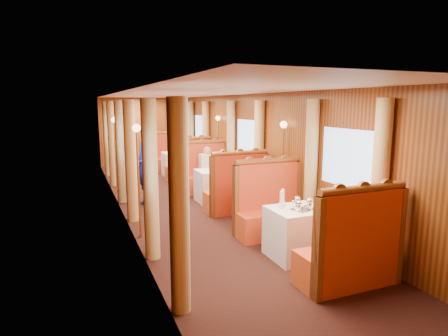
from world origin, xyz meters
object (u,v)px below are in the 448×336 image
banquette_mid_fwd (237,193)px  banquette_far_fwd (189,167)px  banquette_near_aft (271,211)px  passenger (208,165)px  steward (147,166)px  fruit_plate (326,206)px  banquette_near_fwd (350,254)px  banquette_mid_aft (205,176)px  table_near (304,232)px  teapot_left (298,207)px  rose_vase_mid (218,162)px  table_mid (219,185)px  banquette_far_aft (172,158)px  rose_vase_far (180,147)px  table_far (180,164)px  teapot_back (297,203)px  tea_tray (304,209)px  teapot_right (309,205)px

banquette_mid_fwd → banquette_far_fwd: same height
banquette_near_aft → passenger: size_ratio=1.76×
banquette_mid_fwd → steward: steward is taller
fruit_plate → banquette_near_fwd: bearing=-108.4°
banquette_mid_aft → passenger: bearing=-90.0°
banquette_mid_aft → banquette_far_fwd: size_ratio=1.00×
table_near → teapot_left: teapot_left is taller
banquette_mid_aft → rose_vase_mid: (-0.03, -0.99, 0.50)m
banquette_mid_fwd → rose_vase_mid: bearing=91.6°
banquette_mid_aft → banquette_far_fwd: bearing=90.0°
table_mid → fruit_plate: (0.31, -3.58, 0.39)m
banquette_mid_fwd → banquette_far_fwd: size_ratio=1.00×
banquette_far_aft → teapot_left: size_ratio=8.58×
banquette_mid_aft → rose_vase_mid: size_ratio=3.72×
banquette_far_aft → rose_vase_far: (0.01, -1.04, 0.50)m
table_near → table_far: (0.00, 7.00, 0.00)m
table_near → teapot_back: size_ratio=6.75×
banquette_mid_aft → teapot_back: bearing=-91.1°
table_far → tea_tray: tea_tray is taller
table_mid → banquette_mid_fwd: 1.02m
banquette_mid_aft → banquette_far_aft: size_ratio=1.00×
banquette_near_aft → teapot_right: size_ratio=8.00×
rose_vase_far → rose_vase_mid: bearing=-90.7°
teapot_left → table_near: bearing=47.9°
banquette_mid_fwd → fruit_plate: banquette_mid_fwd is taller
table_mid → rose_vase_mid: (-0.03, 0.03, 0.55)m
banquette_near_aft → steward: (-1.64, 2.75, 0.48)m
banquette_near_fwd → banquette_mid_aft: bearing=90.0°
table_mid → teapot_right: teapot_right is taller
passenger → banquette_far_fwd: bearing=90.0°
banquette_near_aft → rose_vase_mid: 2.56m
table_far → rose_vase_mid: size_ratio=2.92×
banquette_mid_fwd → passenger: 1.84m
banquette_mid_fwd → banquette_far_aft: bearing=90.0°
table_near → fruit_plate: bearing=-15.1°
banquette_near_fwd → rose_vase_mid: (-0.03, 4.54, 0.50)m
table_near → banquette_mid_aft: 4.51m
teapot_back → rose_vase_far: size_ratio=0.43×
banquette_mid_aft → rose_vase_far: 2.51m
banquette_far_fwd → rose_vase_far: size_ratio=3.72×
banquette_near_aft → fruit_plate: (0.31, -1.10, 0.35)m
banquette_far_aft → passenger: (-0.00, -3.72, 0.32)m
banquette_near_fwd → teapot_right: (-0.01, 0.90, 0.39)m
teapot_right → teapot_back: size_ratio=1.08×
banquette_mid_fwd → banquette_far_aft: size_ratio=1.00×
tea_tray → banquette_near_fwd: bearing=-84.8°
table_near → table_far: size_ratio=1.00×
banquette_near_fwd → banquette_mid_aft: same height
banquette_near_fwd → fruit_plate: 1.04m
banquette_mid_aft → steward: size_ratio=0.74×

